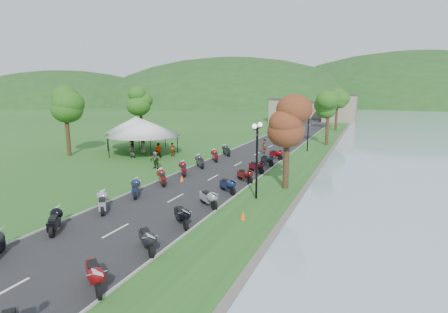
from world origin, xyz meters
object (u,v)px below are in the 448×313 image
(pedestrian_a, at_px, (173,157))
(pedestrian_b, at_px, (132,158))
(pedestrian_c, at_px, (132,154))
(vendor_tent_main, at_px, (144,137))

(pedestrian_a, height_order, pedestrian_b, pedestrian_b)
(pedestrian_c, bearing_deg, pedestrian_a, 54.26)
(pedestrian_b, xyz_separation_m, pedestrian_c, (-1.60, 2.13, 0.00))
(vendor_tent_main, distance_m, pedestrian_c, 2.80)
(pedestrian_a, distance_m, pedestrian_c, 5.23)
(vendor_tent_main, bearing_deg, pedestrian_b, -100.32)
(pedestrian_b, height_order, pedestrian_c, pedestrian_c)
(pedestrian_c, bearing_deg, pedestrian_b, -0.59)
(pedestrian_a, relative_size, pedestrian_b, 0.99)
(vendor_tent_main, height_order, pedestrian_b, vendor_tent_main)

